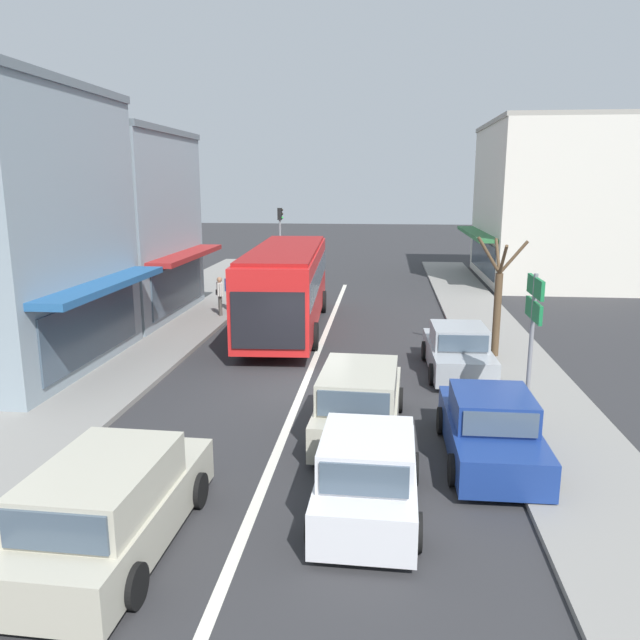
% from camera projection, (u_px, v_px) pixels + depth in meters
% --- Properties ---
extents(ground_plane, '(140.00, 140.00, 0.00)m').
position_uv_depth(ground_plane, '(303.00, 388.00, 17.50)').
color(ground_plane, '#2D2D30').
extents(lane_centre_line, '(0.20, 28.00, 0.01)m').
position_uv_depth(lane_centre_line, '(319.00, 350.00, 21.38)').
color(lane_centre_line, silver).
rests_on(lane_centre_line, ground).
extents(sidewalk_left, '(5.20, 44.00, 0.14)m').
position_uv_depth(sidewalk_left, '(149.00, 330.00, 24.01)').
color(sidewalk_left, gray).
rests_on(sidewalk_left, ground).
extents(kerb_right, '(2.80, 44.00, 0.12)m').
position_uv_depth(kerb_right, '(494.00, 339.00, 22.68)').
color(kerb_right, gray).
rests_on(kerb_right, ground).
extents(shopfront_mid_block, '(8.68, 7.56, 7.74)m').
position_uv_depth(shopfront_mid_block, '(86.00, 226.00, 25.87)').
color(shopfront_mid_block, '#84939E').
rests_on(shopfront_mid_block, ground).
extents(building_right_far, '(8.24, 10.91, 8.98)m').
position_uv_depth(building_right_far, '(550.00, 203.00, 35.62)').
color(building_right_far, silver).
rests_on(building_right_far, ground).
extents(city_bus, '(3.14, 10.97, 3.23)m').
position_uv_depth(city_bus, '(287.00, 282.00, 23.99)').
color(city_bus, red).
rests_on(city_bus, ground).
extents(hatchback_behind_bus_mid, '(1.88, 3.74, 1.54)m').
position_uv_depth(hatchback_behind_bus_mid, '(368.00, 475.00, 10.73)').
color(hatchback_behind_bus_mid, silver).
rests_on(hatchback_behind_bus_mid, ground).
extents(wagon_adjacent_lane_lead, '(2.04, 4.55, 1.58)m').
position_uv_depth(wagon_adjacent_lane_lead, '(112.00, 506.00, 9.64)').
color(wagon_adjacent_lane_lead, '#B7B29E').
rests_on(wagon_adjacent_lane_lead, ground).
extents(wagon_queue_far_back, '(2.08, 4.57, 1.58)m').
position_uv_depth(wagon_queue_far_back, '(359.00, 401.00, 14.24)').
color(wagon_queue_far_back, '#B7B29E').
rests_on(wagon_queue_far_back, ground).
extents(parked_sedan_kerb_front, '(1.92, 4.21, 1.47)m').
position_uv_depth(parked_sedan_kerb_front, '(490.00, 429.00, 12.85)').
color(parked_sedan_kerb_front, navy).
rests_on(parked_sedan_kerb_front, ground).
extents(parked_sedan_kerb_second, '(1.98, 4.25, 1.47)m').
position_uv_depth(parked_sedan_kerb_second, '(458.00, 351.00, 18.76)').
color(parked_sedan_kerb_second, '#9EA3A8').
rests_on(parked_sedan_kerb_second, ground).
extents(traffic_light_downstreet, '(0.33, 0.24, 4.20)m').
position_uv_depth(traffic_light_downstreet, '(280.00, 231.00, 36.00)').
color(traffic_light_downstreet, gray).
rests_on(traffic_light_downstreet, ground).
extents(directional_road_sign, '(0.10, 1.40, 3.60)m').
position_uv_depth(directional_road_sign, '(534.00, 312.00, 14.41)').
color(directional_road_sign, gray).
rests_on(directional_road_sign, ground).
extents(street_tree_right, '(1.60, 1.95, 3.98)m').
position_uv_depth(street_tree_right, '(498.00, 302.00, 19.93)').
color(street_tree_right, brown).
rests_on(street_tree_right, ground).
extents(pedestrian_with_handbag_near, '(0.43, 0.64, 1.63)m').
position_uv_depth(pedestrian_with_handbag_near, '(220.00, 294.00, 26.17)').
color(pedestrian_with_handbag_near, '#4C4742').
rests_on(pedestrian_with_handbag_near, sidewalk_left).
extents(pedestrian_browsing_midblock, '(0.48, 0.39, 1.63)m').
position_uv_depth(pedestrian_browsing_midblock, '(229.00, 290.00, 27.13)').
color(pedestrian_browsing_midblock, '#333338').
rests_on(pedestrian_browsing_midblock, sidewalk_left).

